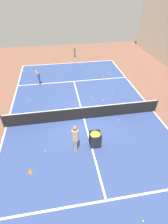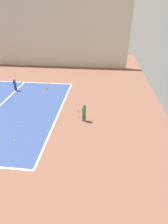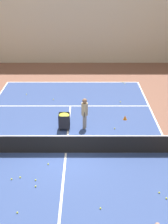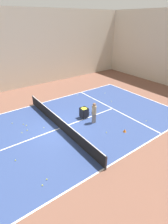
{
  "view_description": "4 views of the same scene",
  "coord_description": "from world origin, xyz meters",
  "px_view_note": "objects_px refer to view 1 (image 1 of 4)",
  "views": [
    {
      "loc": [
        1.61,
        9.43,
        7.79
      ],
      "look_at": [
        0.0,
        0.0,
        0.6
      ],
      "focal_mm": 28.0,
      "sensor_mm": 36.0,
      "label": 1
    },
    {
      "loc": [
        -10.52,
        -13.53,
        6.6
      ],
      "look_at": [
        -0.94,
        -12.5,
        0.71
      ],
      "focal_mm": 28.0,
      "sensor_mm": 36.0,
      "label": 2
    },
    {
      "loc": [
        0.91,
        -13.27,
        8.45
      ],
      "look_at": [
        0.95,
        2.72,
        1.01
      ],
      "focal_mm": 50.0,
      "sensor_mm": 36.0,
      "label": 3
    },
    {
      "loc": [
        10.52,
        -5.34,
        7.73
      ],
      "look_at": [
        -0.21,
        2.55,
        0.57
      ],
      "focal_mm": 28.0,
      "sensor_mm": 36.0,
      "label": 4
    }
  ],
  "objects_px": {
    "child_midcourt": "(39,78)",
    "ball_cart": "(95,137)",
    "player_near_baseline": "(75,51)",
    "training_cone_1": "(30,170)",
    "tennis_net": "(84,113)",
    "coach_at_net": "(75,137)",
    "training_cone_0": "(36,71)"
  },
  "relations": [
    {
      "from": "tennis_net",
      "to": "training_cone_0",
      "type": "height_order",
      "value": "tennis_net"
    },
    {
      "from": "child_midcourt",
      "to": "training_cone_0",
      "type": "bearing_deg",
      "value": -175.81
    },
    {
      "from": "coach_at_net",
      "to": "ball_cart",
      "type": "bearing_deg",
      "value": -72.13
    },
    {
      "from": "child_midcourt",
      "to": "training_cone_1",
      "type": "bearing_deg",
      "value": -6.82
    },
    {
      "from": "child_midcourt",
      "to": "tennis_net",
      "type": "bearing_deg",
      "value": 23.07
    },
    {
      "from": "child_midcourt",
      "to": "training_cone_0",
      "type": "distance_m",
      "value": 2.77
    },
    {
      "from": "tennis_net",
      "to": "ball_cart",
      "type": "relative_size",
      "value": 11.19
    },
    {
      "from": "tennis_net",
      "to": "child_midcourt",
      "type": "xyz_separation_m",
      "value": [
        3.23,
        -5.87,
        0.14
      ]
    },
    {
      "from": "coach_at_net",
      "to": "ball_cart",
      "type": "relative_size",
      "value": 1.89
    },
    {
      "from": "coach_at_net",
      "to": "training_cone_1",
      "type": "distance_m",
      "value": 2.83
    },
    {
      "from": "player_near_baseline",
      "to": "training_cone_0",
      "type": "distance_m",
      "value": 6.11
    },
    {
      "from": "ball_cart",
      "to": "player_near_baseline",
      "type": "bearing_deg",
      "value": -92.77
    },
    {
      "from": "child_midcourt",
      "to": "training_cone_1",
      "type": "relative_size",
      "value": 4.18
    },
    {
      "from": "ball_cart",
      "to": "training_cone_0",
      "type": "relative_size",
      "value": 2.84
    },
    {
      "from": "player_near_baseline",
      "to": "ball_cart",
      "type": "xyz_separation_m",
      "value": [
        0.73,
        15.04,
        -0.05
      ]
    },
    {
      "from": "player_near_baseline",
      "to": "training_cone_0",
      "type": "bearing_deg",
      "value": -31.19
    },
    {
      "from": "training_cone_1",
      "to": "child_midcourt",
      "type": "bearing_deg",
      "value": -91.07
    },
    {
      "from": "player_near_baseline",
      "to": "training_cone_0",
      "type": "height_order",
      "value": "player_near_baseline"
    },
    {
      "from": "child_midcourt",
      "to": "ball_cart",
      "type": "distance_m",
      "value": 9.1
    },
    {
      "from": "player_near_baseline",
      "to": "coach_at_net",
      "type": "relative_size",
      "value": 0.7
    },
    {
      "from": "child_midcourt",
      "to": "ball_cart",
      "type": "relative_size",
      "value": 1.18
    },
    {
      "from": "tennis_net",
      "to": "training_cone_1",
      "type": "distance_m",
      "value": 5.1
    },
    {
      "from": "coach_at_net",
      "to": "child_midcourt",
      "type": "xyz_separation_m",
      "value": [
        2.28,
        -8.58,
        -0.39
      ]
    },
    {
      "from": "player_near_baseline",
      "to": "coach_at_net",
      "type": "distance_m",
      "value": 15.33
    },
    {
      "from": "tennis_net",
      "to": "player_near_baseline",
      "type": "height_order",
      "value": "player_near_baseline"
    },
    {
      "from": "training_cone_1",
      "to": "tennis_net",
      "type": "bearing_deg",
      "value": -132.12
    },
    {
      "from": "coach_at_net",
      "to": "child_midcourt",
      "type": "height_order",
      "value": "coach_at_net"
    },
    {
      "from": "tennis_net",
      "to": "coach_at_net",
      "type": "distance_m",
      "value": 2.92
    },
    {
      "from": "player_near_baseline",
      "to": "training_cone_0",
      "type": "relative_size",
      "value": 3.78
    },
    {
      "from": "training_cone_0",
      "to": "player_near_baseline",
      "type": "bearing_deg",
      "value": -139.69
    },
    {
      "from": "tennis_net",
      "to": "training_cone_1",
      "type": "relative_size",
      "value": 39.61
    },
    {
      "from": "coach_at_net",
      "to": "training_cone_1",
      "type": "xyz_separation_m",
      "value": [
        2.46,
        1.06,
        -0.91
      ]
    }
  ]
}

